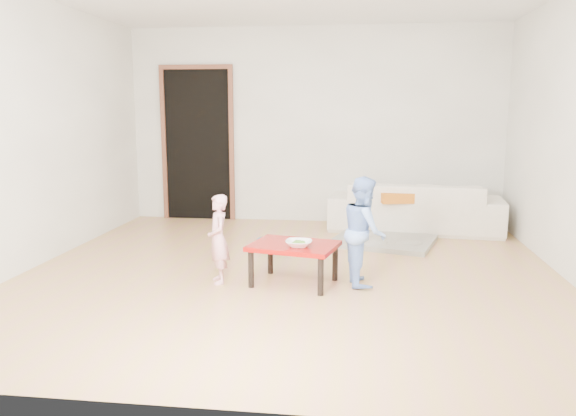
% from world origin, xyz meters
% --- Properties ---
extents(floor, '(5.00, 5.00, 0.01)m').
position_xyz_m(floor, '(0.00, 0.00, 0.00)').
color(floor, tan).
rests_on(floor, ground).
extents(back_wall, '(5.00, 0.02, 2.60)m').
position_xyz_m(back_wall, '(0.00, 2.50, 1.30)').
color(back_wall, white).
rests_on(back_wall, floor).
extents(left_wall, '(0.02, 5.00, 2.60)m').
position_xyz_m(left_wall, '(-2.50, 0.00, 1.30)').
color(left_wall, white).
rests_on(left_wall, floor).
extents(doorway, '(1.02, 0.08, 2.11)m').
position_xyz_m(doorway, '(-1.60, 2.48, 1.02)').
color(doorway, brown).
rests_on(doorway, back_wall).
extents(sofa, '(2.19, 1.03, 0.62)m').
position_xyz_m(sofa, '(1.33, 2.05, 0.31)').
color(sofa, beige).
rests_on(sofa, floor).
extents(cushion, '(0.53, 0.49, 0.12)m').
position_xyz_m(cushion, '(1.09, 1.81, 0.47)').
color(cushion, orange).
rests_on(cushion, sofa).
extents(red_table, '(0.83, 0.69, 0.36)m').
position_xyz_m(red_table, '(0.07, -0.36, 0.18)').
color(red_table, '#960A08').
rests_on(red_table, floor).
extents(bowl, '(0.23, 0.23, 0.06)m').
position_xyz_m(bowl, '(0.13, -0.46, 0.39)').
color(bowl, white).
rests_on(bowl, red_table).
extents(broccoli, '(0.12, 0.12, 0.06)m').
position_xyz_m(broccoli, '(0.13, -0.46, 0.39)').
color(broccoli, '#2D5919').
rests_on(broccoli, red_table).
extents(child_pink, '(0.29, 0.34, 0.79)m').
position_xyz_m(child_pink, '(-0.59, -0.40, 0.39)').
color(child_pink, pink).
rests_on(child_pink, floor).
extents(child_blue, '(0.43, 0.51, 0.95)m').
position_xyz_m(child_blue, '(0.68, -0.27, 0.48)').
color(child_blue, '#6C99FA').
rests_on(child_blue, floor).
extents(basin, '(0.40, 0.40, 0.12)m').
position_xyz_m(basin, '(-0.27, 0.79, 0.06)').
color(basin, teal).
rests_on(basin, floor).
extents(blanket, '(1.30, 1.18, 0.05)m').
position_xyz_m(blanket, '(0.92, 1.29, 0.03)').
color(blanket, '#9F9B8D').
rests_on(blanket, floor).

